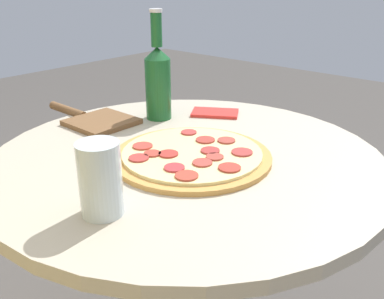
% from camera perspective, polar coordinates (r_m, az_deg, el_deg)
% --- Properties ---
extents(table, '(0.81, 0.81, 0.72)m').
position_cam_1_polar(table, '(0.98, -0.62, -11.84)').
color(table, '#B2A893').
rests_on(table, ground_plane).
extents(pizza, '(0.32, 0.32, 0.02)m').
position_cam_1_polar(pizza, '(0.85, 0.00, -0.76)').
color(pizza, '#C68E47').
rests_on(pizza, table).
extents(beer_bottle, '(0.06, 0.06, 0.27)m').
position_cam_1_polar(beer_bottle, '(1.07, -4.57, 9.34)').
color(beer_bottle, '#195628').
rests_on(beer_bottle, table).
extents(pizza_paddle, '(0.29, 0.14, 0.02)m').
position_cam_1_polar(pizza_paddle, '(1.10, -12.89, 3.99)').
color(pizza_paddle, brown).
rests_on(pizza_paddle, table).
extents(drinking_glass, '(0.07, 0.07, 0.12)m').
position_cam_1_polar(drinking_glass, '(0.66, -12.13, -3.88)').
color(drinking_glass, silver).
rests_on(drinking_glass, table).
extents(napkin, '(0.14, 0.12, 0.01)m').
position_cam_1_polar(napkin, '(1.13, 3.08, 4.90)').
color(napkin, red).
rests_on(napkin, table).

